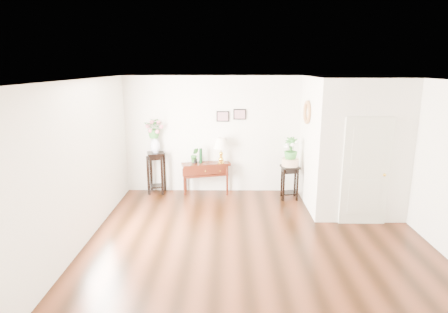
{
  "coord_description": "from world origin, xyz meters",
  "views": [
    {
      "loc": [
        -0.53,
        -6.1,
        3.01
      ],
      "look_at": [
        -0.61,
        1.3,
        1.22
      ],
      "focal_mm": 30.0,
      "sensor_mm": 36.0,
      "label": 1
    }
  ],
  "objects_px": {
    "table_lamp": "(221,149)",
    "console_table": "(206,178)",
    "plant_stand_a": "(156,173)",
    "plant_stand_b": "(289,182)"
  },
  "relations": [
    {
      "from": "console_table",
      "to": "table_lamp",
      "type": "xyz_separation_m",
      "value": [
        0.36,
        0.0,
        0.73
      ]
    },
    {
      "from": "console_table",
      "to": "plant_stand_b",
      "type": "relative_size",
      "value": 1.45
    },
    {
      "from": "table_lamp",
      "to": "plant_stand_a",
      "type": "bearing_deg",
      "value": 178.49
    },
    {
      "from": "console_table",
      "to": "plant_stand_a",
      "type": "relative_size",
      "value": 1.14
    },
    {
      "from": "console_table",
      "to": "plant_stand_a",
      "type": "distance_m",
      "value": 1.21
    },
    {
      "from": "plant_stand_a",
      "to": "plant_stand_b",
      "type": "height_order",
      "value": "plant_stand_a"
    },
    {
      "from": "table_lamp",
      "to": "console_table",
      "type": "bearing_deg",
      "value": 180.0
    },
    {
      "from": "table_lamp",
      "to": "plant_stand_b",
      "type": "bearing_deg",
      "value": -12.24
    },
    {
      "from": "console_table",
      "to": "plant_stand_b",
      "type": "distance_m",
      "value": 1.98
    },
    {
      "from": "plant_stand_a",
      "to": "plant_stand_b",
      "type": "relative_size",
      "value": 1.27
    }
  ]
}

